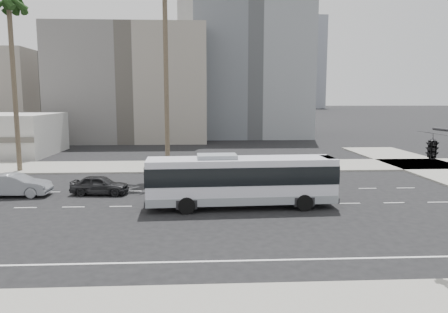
{
  "coord_description": "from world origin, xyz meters",
  "views": [
    {
      "loc": [
        -0.75,
        -26.68,
        6.93
      ],
      "look_at": [
        0.87,
        4.0,
        2.65
      ],
      "focal_mm": 33.78,
      "sensor_mm": 36.0,
      "label": 1
    }
  ],
  "objects": [
    {
      "name": "midrise_gray_center",
      "position": [
        8.0,
        52.0,
        13.0
      ],
      "size": [
        20.0,
        20.0,
        26.0
      ],
      "primitive_type": "cube",
      "color": "slate",
      "rests_on": "ground"
    },
    {
      "name": "car_a",
      "position": [
        -8.14,
        3.58,
        0.7
      ],
      "size": [
        2.07,
        4.27,
        1.4
      ],
      "primitive_type": "imported",
      "rotation": [
        0.0,
        0.0,
        1.47
      ],
      "color": "black",
      "rests_on": "ground"
    },
    {
      "name": "civic_tower",
      "position": [
        -2.0,
        250.0,
        38.83
      ],
      "size": [
        42.0,
        42.0,
        129.0
      ],
      "color": "beige",
      "rests_on": "ground"
    },
    {
      "name": "ground",
      "position": [
        0.0,
        0.0,
        0.0
      ],
      "size": [
        700.0,
        700.0,
        0.0
      ],
      "primitive_type": "plane",
      "color": "black",
      "rests_on": "ground"
    },
    {
      "name": "palm_mid",
      "position": [
        -17.94,
        13.45,
        14.91
      ],
      "size": [
        5.37,
        5.37,
        16.57
      ],
      "rotation": [
        0.0,
        0.0,
        -0.05
      ],
      "color": "brown",
      "rests_on": "ground"
    },
    {
      "name": "sidewalk_north",
      "position": [
        0.0,
        15.5,
        0.07
      ],
      "size": [
        120.0,
        7.0,
        0.15
      ],
      "primitive_type": "cube",
      "color": "gray",
      "rests_on": "ground"
    },
    {
      "name": "car_b",
      "position": [
        -14.03,
        3.31,
        0.81
      ],
      "size": [
        1.72,
        4.9,
        1.61
      ],
      "primitive_type": "imported",
      "rotation": [
        0.0,
        0.0,
        1.57
      ],
      "color": "gray",
      "rests_on": "ground"
    },
    {
      "name": "traffic_signal",
      "position": [
        8.62,
        -10.54,
        4.84
      ],
      "size": [
        2.69,
        3.58,
        5.8
      ],
      "rotation": [
        0.0,
        0.0,
        0.1
      ],
      "color": "#262628",
      "rests_on": "ground"
    },
    {
      "name": "city_bus",
      "position": [
        1.72,
        -0.52,
        1.8
      ],
      "size": [
        12.01,
        3.19,
        3.42
      ],
      "rotation": [
        0.0,
        0.0,
        0.04
      ],
      "color": "silver",
      "rests_on": "ground"
    },
    {
      "name": "highrise_far",
      "position": [
        70.0,
        260.0,
        30.0
      ],
      "size": [
        22.0,
        22.0,
        60.0
      ],
      "primitive_type": "cube",
      "color": "slate",
      "rests_on": "ground"
    },
    {
      "name": "highrise_right",
      "position": [
        45.0,
        230.0,
        35.0
      ],
      "size": [
        26.0,
        26.0,
        70.0
      ],
      "primitive_type": "cube",
      "color": "slate",
      "rests_on": "ground"
    },
    {
      "name": "midrise_beige_west",
      "position": [
        -12.0,
        45.0,
        9.0
      ],
      "size": [
        24.0,
        18.0,
        18.0
      ],
      "primitive_type": "cube",
      "color": "slate",
      "rests_on": "ground"
    }
  ]
}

